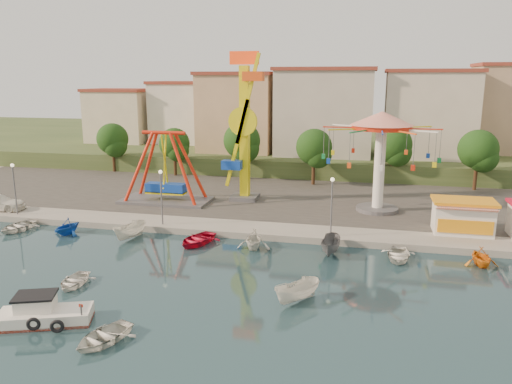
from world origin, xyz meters
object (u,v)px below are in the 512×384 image
(wave_swinger, at_px, (381,139))
(cabin_motorboat, at_px, (43,315))
(kamikaze_tower, at_px, (245,130))
(pirate_ship_ride, at_px, (165,169))
(skiff, at_px, (297,292))
(rowboat_a, at_px, (74,281))

(wave_swinger, bearing_deg, cabin_motorboat, -124.43)
(kamikaze_tower, height_order, wave_swinger, kamikaze_tower)
(kamikaze_tower, xyz_separation_m, cabin_motorboat, (-4.92, -30.14, -8.09))
(pirate_ship_ride, relative_size, wave_swinger, 0.86)
(pirate_ship_ride, bearing_deg, skiff, -49.65)
(pirate_ship_ride, xyz_separation_m, skiff, (18.07, -21.27, -3.67))
(pirate_ship_ride, relative_size, cabin_motorboat, 1.75)
(kamikaze_tower, relative_size, skiff, 4.38)
(cabin_motorboat, height_order, skiff, cabin_motorboat)
(kamikaze_tower, bearing_deg, wave_swinger, -5.94)
(pirate_ship_ride, height_order, skiff, pirate_ship_ride)
(pirate_ship_ride, distance_m, rowboat_a, 22.57)
(rowboat_a, bearing_deg, wave_swinger, 42.74)
(kamikaze_tower, bearing_deg, rowboat_a, -104.21)
(wave_swinger, relative_size, rowboat_a, 3.53)
(rowboat_a, distance_m, skiff, 15.80)
(wave_swinger, bearing_deg, pirate_ship_ride, -177.00)
(skiff, bearing_deg, wave_swinger, 114.78)
(kamikaze_tower, xyz_separation_m, skiff, (9.49, -24.02, -7.87))
(kamikaze_tower, xyz_separation_m, rowboat_a, (-6.29, -24.83, -8.25))
(wave_swinger, height_order, skiff, wave_swinger)
(rowboat_a, xyz_separation_m, skiff, (15.77, 0.82, 0.39))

